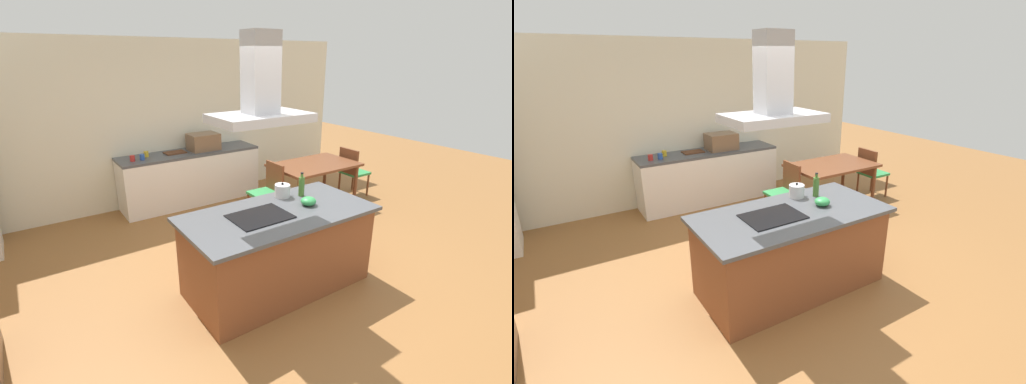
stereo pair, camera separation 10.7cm
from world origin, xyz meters
TOP-DOWN VIEW (x-y plane):
  - ground at (0.00, 1.50)m, footprint 16.00×16.00m
  - wall_back at (0.00, 3.25)m, footprint 7.20×0.10m
  - kitchen_island at (0.00, 0.00)m, footprint 2.04×1.01m
  - cooktop at (-0.23, 0.00)m, footprint 0.60×0.44m
  - tea_kettle at (0.30, 0.33)m, footprint 0.23×0.18m
  - olive_oil_bottle at (0.50, 0.23)m, footprint 0.07×0.07m
  - mixing_bowl at (0.38, -0.03)m, footprint 0.17×0.17m
  - back_counter at (0.27, 2.88)m, footprint 2.39×0.62m
  - countertop_microwave at (0.54, 2.88)m, footprint 0.50×0.38m
  - coffee_mug_red at (-0.70, 2.81)m, footprint 0.08×0.08m
  - coffee_mug_blue at (-0.55, 2.81)m, footprint 0.08×0.08m
  - coffee_mug_yellow at (-0.44, 2.95)m, footprint 0.08×0.08m
  - cutting_board at (0.04, 2.93)m, footprint 0.34×0.24m
  - dining_table at (1.90, 1.55)m, footprint 1.40×0.90m
  - chair_at_right_end at (2.82, 1.55)m, footprint 0.42×0.42m
  - chair_at_left_end at (0.98, 1.55)m, footprint 0.42×0.42m
  - range_hood at (-0.23, 0.00)m, footprint 0.90×0.55m

SIDE VIEW (x-z plane):
  - ground at x=0.00m, z-range 0.00..0.00m
  - back_counter at x=0.27m, z-range 0.00..0.90m
  - kitchen_island at x=0.00m, z-range 0.00..0.90m
  - chair_at_right_end at x=2.82m, z-range 0.06..0.95m
  - chair_at_left_end at x=0.98m, z-range 0.06..0.95m
  - dining_table at x=1.90m, z-range 0.29..1.04m
  - cooktop at x=-0.23m, z-range 0.90..0.91m
  - cutting_board at x=0.04m, z-range 0.90..0.92m
  - coffee_mug_red at x=-0.70m, z-range 0.90..0.99m
  - coffee_mug_blue at x=-0.55m, z-range 0.90..0.99m
  - coffee_mug_yellow at x=-0.44m, z-range 0.90..0.99m
  - mixing_bowl at x=0.38m, z-range 0.90..0.99m
  - tea_kettle at x=0.30m, z-range 0.89..1.06m
  - olive_oil_bottle at x=0.50m, z-range 0.88..1.16m
  - countertop_microwave at x=0.54m, z-range 0.90..1.18m
  - wall_back at x=0.00m, z-range 0.00..2.70m
  - range_hood at x=-0.23m, z-range 1.71..2.49m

